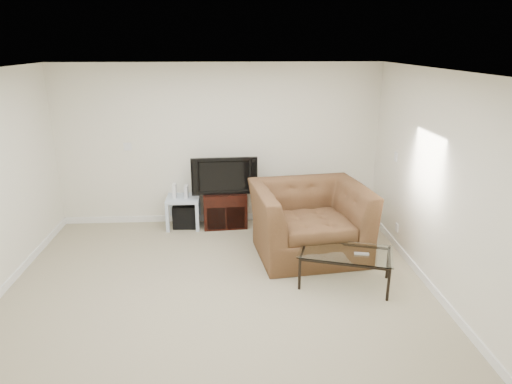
{
  "coord_description": "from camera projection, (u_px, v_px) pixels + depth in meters",
  "views": [
    {
      "loc": [
        0.16,
        -4.48,
        2.77
      ],
      "look_at": [
        0.5,
        1.2,
        0.9
      ],
      "focal_mm": 32.0,
      "sensor_mm": 36.0,
      "label": 1
    }
  ],
  "objects": [
    {
      "name": "floor",
      "position": [
        218.0,
        302.0,
        5.11
      ],
      "size": [
        5.0,
        5.0,
        0.0
      ],
      "primitive_type": "plane",
      "color": "tan",
      "rests_on": "ground"
    },
    {
      "name": "ceiling",
      "position": [
        211.0,
        73.0,
        4.33
      ],
      "size": [
        5.0,
        5.0,
        0.0
      ],
      "primitive_type": "plane",
      "color": "white",
      "rests_on": "ground"
    },
    {
      "name": "wall_back",
      "position": [
        219.0,
        145.0,
        7.09
      ],
      "size": [
        5.0,
        0.02,
        2.5
      ],
      "primitive_type": "cube",
      "color": "silver",
      "rests_on": "ground"
    },
    {
      "name": "wall_right",
      "position": [
        450.0,
        192.0,
        4.86
      ],
      "size": [
        0.02,
        5.0,
        2.5
      ],
      "primitive_type": "cube",
      "color": "silver",
      "rests_on": "ground"
    },
    {
      "name": "plate_back",
      "position": [
        128.0,
        147.0,
        7.0
      ],
      "size": [
        0.12,
        0.02,
        0.12
      ],
      "primitive_type": "cube",
      "color": "white",
      "rests_on": "wall_back"
    },
    {
      "name": "plate_right_switch",
      "position": [
        396.0,
        157.0,
        6.38
      ],
      "size": [
        0.02,
        0.09,
        0.13
      ],
      "primitive_type": "cube",
      "color": "white",
      "rests_on": "wall_right"
    },
    {
      "name": "plate_right_outlet",
      "position": [
        397.0,
        228.0,
        6.39
      ],
      "size": [
        0.02,
        0.08,
        0.12
      ],
      "primitive_type": "cube",
      "color": "white",
      "rests_on": "wall_right"
    },
    {
      "name": "tv_stand",
      "position": [
        225.0,
        209.0,
        7.19
      ],
      "size": [
        0.7,
        0.51,
        0.56
      ],
      "primitive_type": null,
      "rotation": [
        0.0,
        0.0,
        0.07
      ],
      "color": "black",
      "rests_on": "floor"
    },
    {
      "name": "dvd_player",
      "position": [
        225.0,
        198.0,
        7.09
      ],
      "size": [
        0.43,
        0.32,
        0.06
      ],
      "primitive_type": "cube",
      "rotation": [
        0.0,
        0.0,
        0.07
      ],
      "color": "black",
      "rests_on": "tv_stand"
    },
    {
      "name": "television",
      "position": [
        224.0,
        174.0,
        6.98
      ],
      "size": [
        0.94,
        0.23,
        0.58
      ],
      "primitive_type": "imported",
      "rotation": [
        0.0,
        0.0,
        0.05
      ],
      "color": "black",
      "rests_on": "tv_stand"
    },
    {
      "name": "side_table",
      "position": [
        184.0,
        212.0,
        7.16
      ],
      "size": [
        0.51,
        0.51,
        0.48
      ],
      "primitive_type": null,
      "rotation": [
        0.0,
        0.0,
        -0.0
      ],
      "color": "#CCEBF6",
      "rests_on": "floor"
    },
    {
      "name": "subwoofer",
      "position": [
        186.0,
        215.0,
        7.21
      ],
      "size": [
        0.39,
        0.39,
        0.37
      ],
      "primitive_type": "cube",
      "rotation": [
        0.0,
        0.0,
        -0.04
      ],
      "color": "black",
      "rests_on": "floor"
    },
    {
      "name": "game_console",
      "position": [
        175.0,
        191.0,
        7.03
      ],
      "size": [
        0.05,
        0.16,
        0.22
      ],
      "primitive_type": "cube",
      "rotation": [
        0.0,
        0.0,
        -0.01
      ],
      "color": "white",
      "rests_on": "side_table"
    },
    {
      "name": "game_case",
      "position": [
        186.0,
        192.0,
        7.04
      ],
      "size": [
        0.06,
        0.14,
        0.19
      ],
      "primitive_type": "cube",
      "rotation": [
        0.0,
        0.0,
        -0.06
      ],
      "color": "silver",
      "rests_on": "side_table"
    },
    {
      "name": "recliner",
      "position": [
        310.0,
        209.0,
        6.12
      ],
      "size": [
        1.59,
        1.14,
        1.29
      ],
      "primitive_type": "imported",
      "rotation": [
        0.0,
        0.0,
        0.13
      ],
      "color": "#4F331B",
      "rests_on": "floor"
    },
    {
      "name": "coffee_table",
      "position": [
        345.0,
        268.0,
        5.45
      ],
      "size": [
        1.21,
        0.91,
        0.42
      ],
      "primitive_type": null,
      "rotation": [
        0.0,
        0.0,
        -0.31
      ],
      "color": "black",
      "rests_on": "floor"
    },
    {
      "name": "remote",
      "position": [
        362.0,
        254.0,
        5.3
      ],
      "size": [
        0.17,
        0.08,
        0.02
      ],
      "primitive_type": "cube",
      "rotation": [
        0.0,
        0.0,
        -0.2
      ],
      "color": "#B2B2B7",
      "rests_on": "coffee_table"
    }
  ]
}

